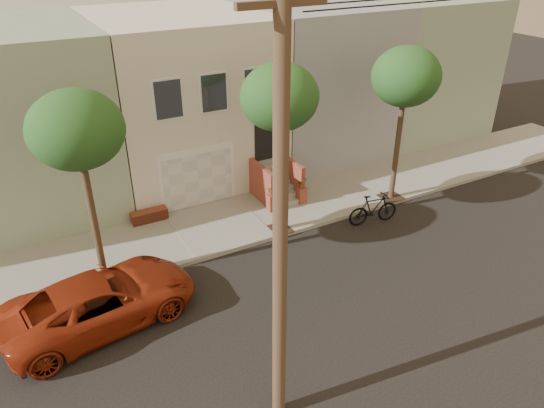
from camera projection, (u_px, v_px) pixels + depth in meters
ground at (312, 298)px, 15.93m from camera, size 90.00×90.00×0.00m
sidewalk at (239, 220)px, 20.01m from camera, size 40.00×3.70×0.15m
house_row at (180, 95)px, 22.81m from camera, size 33.10×11.70×7.00m
tree_left at (76, 131)px, 14.10m from camera, size 2.70×2.57×6.30m
tree_mid at (280, 98)px, 16.84m from camera, size 2.70×2.57×6.30m
tree_right at (406, 78)px, 19.17m from camera, size 2.70×2.57×6.30m
pickup_truck at (100, 301)px, 14.61m from camera, size 5.86×3.36×1.54m
motorcycle at (373, 209)px, 19.70m from camera, size 2.14×0.92×1.25m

